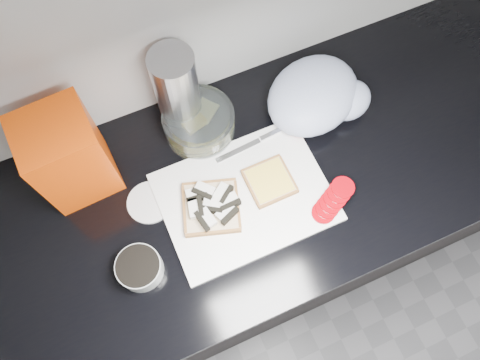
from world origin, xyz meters
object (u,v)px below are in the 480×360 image
at_px(cutting_board, 245,197).
at_px(bread_bag, 69,156).
at_px(glass_bowl, 199,123).
at_px(steel_canister, 177,91).

relative_size(cutting_board, bread_bag, 1.61).
xyz_separation_m(cutting_board, glass_bowl, (-0.03, 0.22, 0.03)).
bearing_deg(steel_canister, glass_bowl, -61.96).
height_order(cutting_board, glass_bowl, glass_bowl).
bearing_deg(cutting_board, steel_canister, 101.82).
height_order(cutting_board, steel_canister, steel_canister).
bearing_deg(cutting_board, glass_bowl, 97.63).
height_order(glass_bowl, bread_bag, bread_bag).
bearing_deg(glass_bowl, steel_canister, 118.04).
bearing_deg(steel_canister, cutting_board, -78.18).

